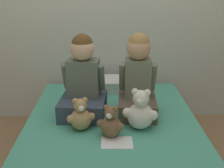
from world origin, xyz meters
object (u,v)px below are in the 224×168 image
teddy_bear_held_by_right_child (140,112)px  sign_card (117,143)px  teddy_bear_held_by_left_child (81,116)px  teddy_bear_between_children (111,123)px  child_on_left (83,83)px  child_on_right (138,80)px  pillow_at_headboard (111,84)px  bed (113,160)px

teddy_bear_held_by_right_child → sign_card: 0.29m
teddy_bear_held_by_left_child → teddy_bear_between_children: bearing=-39.2°
child_on_left → teddy_bear_held_by_left_child: (-0.00, -0.26, -0.15)m
teddy_bear_held_by_right_child → child_on_left: bearing=162.8°
child_on_right → pillow_at_headboard: size_ratio=1.08×
child_on_right → teddy_bear_held_by_right_child: child_on_right is taller
teddy_bear_between_children → sign_card: teddy_bear_between_children is taller
child_on_left → teddy_bear_between_children: 0.45m
child_on_right → teddy_bear_between_children: size_ratio=2.80×
teddy_bear_between_children → teddy_bear_held_by_right_child: bearing=47.0°
teddy_bear_held_by_left_child → teddy_bear_between_children: size_ratio=1.06×
teddy_bear_between_children → pillow_at_headboard: teddy_bear_between_children is taller
teddy_bear_held_by_left_child → teddy_bear_between_children: 0.24m
bed → teddy_bear_held_by_left_child: (-0.23, 0.08, 0.32)m
child_on_right → teddy_bear_between_children: 0.46m
child_on_left → teddy_bear_held_by_left_child: bearing=-84.9°
teddy_bear_held_by_right_child → sign_card: bearing=-118.0°
teddy_bear_held_by_right_child → pillow_at_headboard: bearing=118.1°
child_on_right → pillow_at_headboard: bearing=115.2°
bed → sign_card: sign_card is taller
child_on_left → sign_card: bearing=-55.3°
pillow_at_headboard → teddy_bear_held_by_right_child: bearing=-75.2°
teddy_bear_held_by_right_child → bed: bearing=-142.4°
bed → teddy_bear_between_children: teddy_bear_between_children is taller
bed → teddy_bear_held_by_right_child: bearing=24.3°
bed → child_on_left: 0.62m
teddy_bear_held_by_right_child → teddy_bear_between_children: bearing=-139.7°
sign_card → teddy_bear_held_by_left_child: bearing=143.0°
child_on_left → teddy_bear_held_by_left_child: size_ratio=2.61×
child_on_right → teddy_bear_held_by_left_child: bearing=-145.3°
teddy_bear_between_children → pillow_at_headboard: size_ratio=0.39×
teddy_bear_held_by_left_child → child_on_left: bearing=75.3°
child_on_right → teddy_bear_between_children: (-0.22, -0.36, -0.19)m
teddy_bear_held_by_left_child → teddy_bear_held_by_right_child: bearing=-12.9°
child_on_left → pillow_at_headboard: child_on_left is taller
bed → sign_card: size_ratio=9.68×
teddy_bear_between_children → sign_card: size_ratio=1.10×
bed → child_on_right: 0.63m
teddy_bear_between_children → teddy_bear_held_by_left_child: bearing=175.0°
child_on_right → pillow_at_headboard: (-0.20, 0.51, -0.23)m
teddy_bear_held_by_right_child → pillow_at_headboard: size_ratio=0.51×
child_on_left → sign_card: child_on_left is taller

